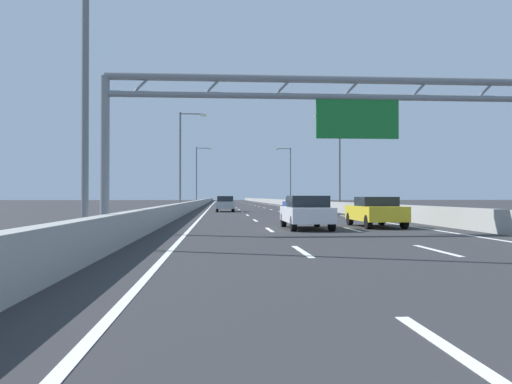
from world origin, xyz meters
The scene contains 51 objects.
ground_plane centered at (0.00, 100.00, 0.00)m, with size 260.00×260.00×0.00m, color #2D2D30.
lane_dash_left_0 centered at (-1.80, 3.50, 0.01)m, with size 0.16×3.00×0.01m, color white.
lane_dash_left_1 centered at (-1.80, 12.50, 0.01)m, with size 0.16×3.00×0.01m, color white.
lane_dash_left_2 centered at (-1.80, 21.50, 0.01)m, with size 0.16×3.00×0.01m, color white.
lane_dash_left_3 centered at (-1.80, 30.50, 0.01)m, with size 0.16×3.00×0.01m, color white.
lane_dash_left_4 centered at (-1.80, 39.50, 0.01)m, with size 0.16×3.00×0.01m, color white.
lane_dash_left_5 centered at (-1.80, 48.50, 0.01)m, with size 0.16×3.00×0.01m, color white.
lane_dash_left_6 centered at (-1.80, 57.50, 0.01)m, with size 0.16×3.00×0.01m, color white.
lane_dash_left_7 centered at (-1.80, 66.50, 0.01)m, with size 0.16×3.00×0.01m, color white.
lane_dash_left_8 centered at (-1.80, 75.50, 0.01)m, with size 0.16×3.00×0.01m, color white.
lane_dash_left_9 centered at (-1.80, 84.50, 0.01)m, with size 0.16×3.00×0.01m, color white.
lane_dash_left_10 centered at (-1.80, 93.50, 0.01)m, with size 0.16×3.00×0.01m, color white.
lane_dash_left_11 centered at (-1.80, 102.50, 0.01)m, with size 0.16×3.00×0.01m, color white.
lane_dash_left_12 centered at (-1.80, 111.50, 0.01)m, with size 0.16×3.00×0.01m, color white.
lane_dash_left_13 centered at (-1.80, 120.50, 0.01)m, with size 0.16×3.00×0.01m, color white.
lane_dash_left_14 centered at (-1.80, 129.50, 0.01)m, with size 0.16×3.00×0.01m, color white.
lane_dash_left_15 centered at (-1.80, 138.50, 0.01)m, with size 0.16×3.00×0.01m, color white.
lane_dash_left_16 centered at (-1.80, 147.50, 0.01)m, with size 0.16×3.00×0.01m, color white.
lane_dash_left_17 centered at (-1.80, 156.50, 0.01)m, with size 0.16×3.00×0.01m, color white.
lane_dash_right_1 centered at (1.80, 12.50, 0.01)m, with size 0.16×3.00×0.01m, color white.
lane_dash_right_2 centered at (1.80, 21.50, 0.01)m, with size 0.16×3.00×0.01m, color white.
lane_dash_right_3 centered at (1.80, 30.50, 0.01)m, with size 0.16×3.00×0.01m, color white.
lane_dash_right_4 centered at (1.80, 39.50, 0.01)m, with size 0.16×3.00×0.01m, color white.
lane_dash_right_5 centered at (1.80, 48.50, 0.01)m, with size 0.16×3.00×0.01m, color white.
lane_dash_right_6 centered at (1.80, 57.50, 0.01)m, with size 0.16×3.00×0.01m, color white.
lane_dash_right_7 centered at (1.80, 66.50, 0.01)m, with size 0.16×3.00×0.01m, color white.
lane_dash_right_8 centered at (1.80, 75.50, 0.01)m, with size 0.16×3.00×0.01m, color white.
lane_dash_right_9 centered at (1.80, 84.50, 0.01)m, with size 0.16×3.00×0.01m, color white.
lane_dash_right_10 centered at (1.80, 93.50, 0.01)m, with size 0.16×3.00×0.01m, color white.
lane_dash_right_11 centered at (1.80, 102.50, 0.01)m, with size 0.16×3.00×0.01m, color white.
lane_dash_right_12 centered at (1.80, 111.50, 0.01)m, with size 0.16×3.00×0.01m, color white.
lane_dash_right_13 centered at (1.80, 120.50, 0.01)m, with size 0.16×3.00×0.01m, color white.
lane_dash_right_14 centered at (1.80, 129.50, 0.01)m, with size 0.16×3.00×0.01m, color white.
lane_dash_right_15 centered at (1.80, 138.50, 0.01)m, with size 0.16×3.00×0.01m, color white.
lane_dash_right_16 centered at (1.80, 147.50, 0.01)m, with size 0.16×3.00×0.01m, color white.
lane_dash_right_17 centered at (1.80, 156.50, 0.01)m, with size 0.16×3.00×0.01m, color white.
edge_line_left centered at (-5.25, 88.00, 0.01)m, with size 0.16×176.00×0.01m, color white.
edge_line_right centered at (5.25, 88.00, 0.01)m, with size 0.16×176.00×0.01m, color white.
barrier_left centered at (-6.90, 110.00, 0.47)m, with size 0.45×220.00×0.95m.
barrier_right centered at (6.90, 110.00, 0.47)m, with size 0.45×220.00×0.95m.
sign_gantry centered at (0.21, 19.94, 4.88)m, with size 17.28×0.36×6.36m.
streetlamp_left_near centered at (-7.47, 13.84, 5.40)m, with size 2.58×0.28×9.50m.
streetlamp_left_mid centered at (-7.47, 49.37, 5.40)m, with size 2.58×0.28×9.50m.
streetlamp_right_mid centered at (7.47, 49.37, 5.40)m, with size 2.58×0.28×9.50m.
streetlamp_left_far centered at (-7.47, 84.90, 5.40)m, with size 2.58×0.28×9.50m.
streetlamp_right_far centered at (7.47, 84.90, 5.40)m, with size 2.58×0.28×9.50m.
yellow_car centered at (3.41, 23.36, 0.74)m, with size 1.85×4.39×1.43m.
white_car centered at (-0.11, 22.04, 0.76)m, with size 1.82×4.44×1.48m.
silver_car centered at (-3.42, 49.57, 0.75)m, with size 1.72×4.28×1.50m.
blue_car centered at (3.79, 53.31, 0.72)m, with size 1.84×4.53×1.37m.
black_car centered at (3.54, 41.15, 0.74)m, with size 1.75×4.67×1.42m.
Camera 1 is at (-3.96, -1.12, 1.44)m, focal length 37.00 mm.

